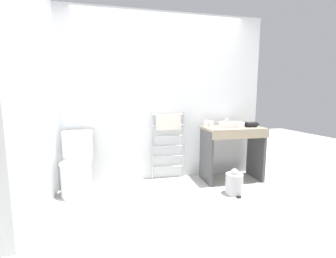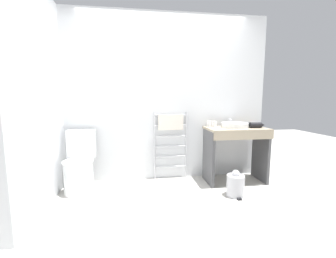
{
  "view_description": "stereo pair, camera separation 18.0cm",
  "coord_description": "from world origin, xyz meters",
  "px_view_note": "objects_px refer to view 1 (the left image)",
  "views": [
    {
      "loc": [
        -0.63,
        -2.18,
        1.26
      ],
      "look_at": [
        -0.04,
        0.58,
        0.87
      ],
      "focal_mm": 24.0,
      "sensor_mm": 36.0,
      "label": 1
    },
    {
      "loc": [
        -0.46,
        -2.21,
        1.26
      ],
      "look_at": [
        -0.04,
        0.58,
        0.87
      ],
      "focal_mm": 24.0,
      "sensor_mm": 36.0,
      "label": 2
    }
  ],
  "objects_px": {
    "towel_radiator": "(168,131)",
    "hair_dryer": "(252,124)",
    "sink_basin": "(231,124)",
    "cup_near_wall": "(206,123)",
    "cup_near_edge": "(211,124)",
    "trash_bin": "(234,183)",
    "toilet": "(77,169)"
  },
  "relations": [
    {
      "from": "sink_basin",
      "to": "cup_near_edge",
      "type": "distance_m",
      "value": 0.3
    },
    {
      "from": "towel_radiator",
      "to": "hair_dryer",
      "type": "bearing_deg",
      "value": -13.87
    },
    {
      "from": "towel_radiator",
      "to": "cup_near_edge",
      "type": "bearing_deg",
      "value": -9.81
    },
    {
      "from": "cup_near_edge",
      "to": "hair_dryer",
      "type": "relative_size",
      "value": 0.38
    },
    {
      "from": "toilet",
      "to": "cup_near_wall",
      "type": "distance_m",
      "value": 1.97
    },
    {
      "from": "towel_radiator",
      "to": "trash_bin",
      "type": "height_order",
      "value": "towel_radiator"
    },
    {
      "from": "toilet",
      "to": "towel_radiator",
      "type": "distance_m",
      "value": 1.4
    },
    {
      "from": "trash_bin",
      "to": "hair_dryer",
      "type": "bearing_deg",
      "value": 42.07
    },
    {
      "from": "toilet",
      "to": "sink_basin",
      "type": "height_order",
      "value": "sink_basin"
    },
    {
      "from": "cup_near_edge",
      "to": "toilet",
      "type": "bearing_deg",
      "value": -174.99
    },
    {
      "from": "toilet",
      "to": "cup_near_edge",
      "type": "xyz_separation_m",
      "value": [
        1.96,
        0.17,
        0.54
      ]
    },
    {
      "from": "sink_basin",
      "to": "cup_near_wall",
      "type": "height_order",
      "value": "cup_near_wall"
    },
    {
      "from": "sink_basin",
      "to": "cup_near_edge",
      "type": "xyz_separation_m",
      "value": [
        -0.28,
        0.1,
        0.01
      ]
    },
    {
      "from": "cup_near_edge",
      "to": "trash_bin",
      "type": "height_order",
      "value": "cup_near_edge"
    },
    {
      "from": "towel_radiator",
      "to": "trash_bin",
      "type": "bearing_deg",
      "value": -45.93
    },
    {
      "from": "sink_basin",
      "to": "cup_near_wall",
      "type": "xyz_separation_m",
      "value": [
        -0.36,
        0.14,
        0.01
      ]
    },
    {
      "from": "toilet",
      "to": "cup_near_edge",
      "type": "relative_size",
      "value": 9.55
    },
    {
      "from": "hair_dryer",
      "to": "trash_bin",
      "type": "height_order",
      "value": "hair_dryer"
    },
    {
      "from": "towel_radiator",
      "to": "cup_near_edge",
      "type": "relative_size",
      "value": 12.12
    },
    {
      "from": "towel_radiator",
      "to": "sink_basin",
      "type": "height_order",
      "value": "towel_radiator"
    },
    {
      "from": "towel_radiator",
      "to": "cup_near_wall",
      "type": "distance_m",
      "value": 0.6
    },
    {
      "from": "hair_dryer",
      "to": "sink_basin",
      "type": "bearing_deg",
      "value": 163.39
    },
    {
      "from": "towel_radiator",
      "to": "trash_bin",
      "type": "xyz_separation_m",
      "value": [
        0.73,
        -0.75,
        -0.61
      ]
    },
    {
      "from": "sink_basin",
      "to": "hair_dryer",
      "type": "relative_size",
      "value": 1.73
    },
    {
      "from": "toilet",
      "to": "towel_radiator",
      "type": "height_order",
      "value": "towel_radiator"
    },
    {
      "from": "cup_near_edge",
      "to": "sink_basin",
      "type": "bearing_deg",
      "value": -20.14
    },
    {
      "from": "towel_radiator",
      "to": "toilet",
      "type": "bearing_deg",
      "value": -167.62
    },
    {
      "from": "cup_near_edge",
      "to": "cup_near_wall",
      "type": "bearing_deg",
      "value": 154.92
    },
    {
      "from": "towel_radiator",
      "to": "cup_near_wall",
      "type": "height_order",
      "value": "towel_radiator"
    },
    {
      "from": "cup_near_wall",
      "to": "sink_basin",
      "type": "bearing_deg",
      "value": -21.16
    },
    {
      "from": "trash_bin",
      "to": "toilet",
      "type": "bearing_deg",
      "value": 166.99
    },
    {
      "from": "hair_dryer",
      "to": "toilet",
      "type": "bearing_deg",
      "value": 179.58
    }
  ]
}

